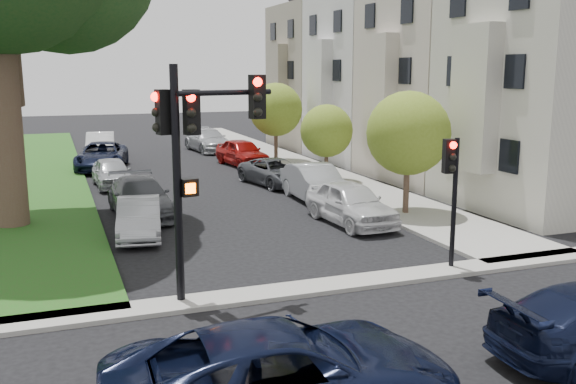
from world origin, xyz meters
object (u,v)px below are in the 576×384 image
object	(u,v)px
traffic_signal_secondary	(452,179)
car_parked_5	(139,218)
car_parked_6	(140,197)
small_tree_b	(327,131)
car_parked_9	(101,145)
traffic_signal_main	(195,141)
car_parked_4	(208,140)
car_parked_7	(112,173)
car_parked_8	(102,156)
car_parked_2	(276,172)
small_tree_a	(408,133)
car_parked_0	(351,203)
car_parked_1	(315,183)
car_cross_near	(285,374)
car_parked_3	(242,152)
small_tree_c	(276,110)

from	to	relation	value
traffic_signal_secondary	car_parked_5	bearing A→B (deg)	138.73
traffic_signal_secondary	car_parked_6	xyz separation A→B (m)	(-7.20, 9.88, -1.88)
small_tree_b	car_parked_9	size ratio (longest dim) A/B	0.80
traffic_signal_main	traffic_signal_secondary	xyz separation A→B (m)	(7.11, -0.04, -1.32)
car_parked_4	car_parked_7	bearing A→B (deg)	-129.04
car_parked_7	car_parked_8	world-z (taller)	car_parked_8
traffic_signal_secondary	car_parked_7	bearing A→B (deg)	114.63
car_parked_5	car_parked_8	world-z (taller)	car_parked_8
car_parked_2	car_parked_8	distance (m)	11.04
car_parked_8	small_tree_a	bearing A→B (deg)	-46.80
car_parked_0	car_parked_2	distance (m)	8.48
small_tree_b	car_parked_5	xyz separation A→B (m)	(-10.10, -7.37, -1.93)
car_parked_1	car_parked_2	xyz separation A→B (m)	(-0.33, 4.19, -0.14)
car_cross_near	car_parked_3	xyz separation A→B (m)	(7.12, 26.82, -0.02)
small_tree_a	car_cross_near	xyz separation A→B (m)	(-9.44, -12.22, -2.39)
traffic_signal_secondary	car_parked_2	distance (m)	14.53
car_parked_1	small_tree_b	bearing A→B (deg)	61.27
car_parked_0	car_parked_3	bearing A→B (deg)	85.31
car_cross_near	car_parked_1	world-z (taller)	car_cross_near
traffic_signal_main	small_tree_a	bearing A→B (deg)	33.79
car_parked_4	car_parked_5	world-z (taller)	car_parked_4
small_tree_a	small_tree_b	size ratio (longest dim) A/B	1.23
car_parked_4	small_tree_b	bearing A→B (deg)	-85.96
car_parked_0	car_parked_8	distance (m)	18.15
small_tree_b	car_parked_8	bearing A→B (deg)	140.41
traffic_signal_main	car_parked_3	xyz separation A→B (m)	(7.24, 20.99, -3.16)
small_tree_c	traffic_signal_main	world-z (taller)	traffic_signal_main
car_parked_6	small_tree_a	bearing A→B (deg)	-21.37
small_tree_a	car_cross_near	distance (m)	15.62
car_cross_near	car_parked_0	size ratio (longest dim) A/B	1.25
small_tree_c	car_parked_8	distance (m)	10.42
car_parked_4	car_parked_5	xyz separation A→B (m)	(-7.48, -21.59, -0.11)
car_parked_7	car_parked_8	distance (m)	5.79
small_tree_a	car_parked_7	distance (m)	14.58
traffic_signal_secondary	car_parked_1	size ratio (longest dim) A/B	0.79
car_parked_2	traffic_signal_secondary	bearing A→B (deg)	-100.33
traffic_signal_main	car_parked_1	world-z (taller)	traffic_signal_main
small_tree_a	traffic_signal_secondary	bearing A→B (deg)	-110.75
small_tree_b	car_parked_7	bearing A→B (deg)	165.69
traffic_signal_secondary	car_parked_7	xyz separation A→B (m)	(-7.64, 16.67, -1.92)
car_parked_3	car_parked_6	world-z (taller)	car_parked_3
car_parked_9	small_tree_c	bearing A→B (deg)	-24.66
car_parked_4	car_parked_9	world-z (taller)	car_parked_9
small_tree_b	car_parked_4	distance (m)	14.57
car_parked_4	car_parked_6	distance (m)	19.73
small_tree_b	car_parked_0	distance (m)	8.77
small_tree_b	car_parked_8	world-z (taller)	small_tree_b
traffic_signal_main	car_parked_7	size ratio (longest dim) A/B	1.40
traffic_signal_main	car_parked_2	distance (m)	16.30
car_parked_3	small_tree_b	bearing A→B (deg)	-79.51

